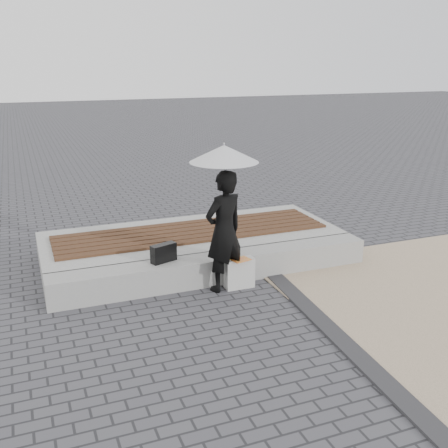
{
  "coord_description": "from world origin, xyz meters",
  "views": [
    {
      "loc": [
        -2.64,
        -5.45,
        3.24
      ],
      "look_at": [
        -0.01,
        1.27,
        1.0
      ],
      "focal_mm": 42.64,
      "sensor_mm": 36.0,
      "label": 1
    }
  ],
  "objects_px": {
    "woman": "(224,231)",
    "parasol": "(224,154)",
    "seating_ledge": "(217,268)",
    "canvas_tote": "(239,273)",
    "handbag": "(164,253)"
  },
  "relations": [
    {
      "from": "woman",
      "to": "parasol",
      "type": "height_order",
      "value": "parasol"
    },
    {
      "from": "seating_ledge",
      "to": "canvas_tote",
      "type": "relative_size",
      "value": 11.0
    },
    {
      "from": "seating_ledge",
      "to": "woman",
      "type": "bearing_deg",
      "value": -91.8
    },
    {
      "from": "woman",
      "to": "canvas_tote",
      "type": "height_order",
      "value": "woman"
    },
    {
      "from": "woman",
      "to": "canvas_tote",
      "type": "bearing_deg",
      "value": 150.74
    },
    {
      "from": "seating_ledge",
      "to": "handbag",
      "type": "xyz_separation_m",
      "value": [
        -0.81,
        0.05,
        0.34
      ]
    },
    {
      "from": "parasol",
      "to": "canvas_tote",
      "type": "xyz_separation_m",
      "value": [
        0.23,
        -0.04,
        -1.78
      ]
    },
    {
      "from": "woman",
      "to": "parasol",
      "type": "distance_m",
      "value": 1.12
    },
    {
      "from": "seating_ledge",
      "to": "parasol",
      "type": "distance_m",
      "value": 1.84
    },
    {
      "from": "handbag",
      "to": "woman",
      "type": "bearing_deg",
      "value": -44.72
    },
    {
      "from": "seating_ledge",
      "to": "woman",
      "type": "relative_size",
      "value": 2.81
    },
    {
      "from": "seating_ledge",
      "to": "handbag",
      "type": "relative_size",
      "value": 13.03
    },
    {
      "from": "seating_ledge",
      "to": "woman",
      "type": "distance_m",
      "value": 0.77
    },
    {
      "from": "canvas_tote",
      "to": "handbag",
      "type": "bearing_deg",
      "value": 158.21
    },
    {
      "from": "parasol",
      "to": "canvas_tote",
      "type": "distance_m",
      "value": 1.79
    }
  ]
}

